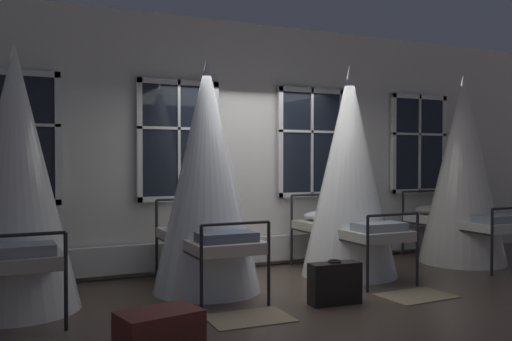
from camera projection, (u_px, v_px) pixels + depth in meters
The scene contains 11 objects.
ground at pixel (292, 286), 6.66m from camera, with size 21.56×21.56×0.00m, color #4C3D33.
back_wall_with_windows at pixel (246, 145), 7.88m from camera, with size 11.78×0.10×3.47m, color silver.
window_bank at pixel (249, 197), 7.79m from camera, with size 7.28×0.10×2.52m.
cot_first at pixel (15, 181), 5.56m from camera, with size 1.26×1.82×2.71m.
cot_second at pixel (207, 178), 6.42m from camera, with size 1.26×1.81×2.72m.
cot_third at pixel (349, 173), 7.30m from camera, with size 1.26×1.82×2.78m.
cot_fourth at pixel (462, 171), 8.19m from camera, with size 1.26×1.81×2.79m.
rug_second at pixel (249, 318), 5.31m from camera, with size 0.80×0.56×0.01m, color #8E7A5B.
rug_third at pixel (416, 296), 6.17m from camera, with size 0.80×0.56×0.01m, color #8E7A5B.
suitcase_dark at pixel (335, 283), 5.84m from camera, with size 0.57×0.25×0.47m.
travel_trunk at pixel (159, 331), 4.40m from camera, with size 0.64×0.40×0.33m, color #5B231E.
Camera 1 is at (-3.19, -5.82, 1.54)m, focal length 38.73 mm.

